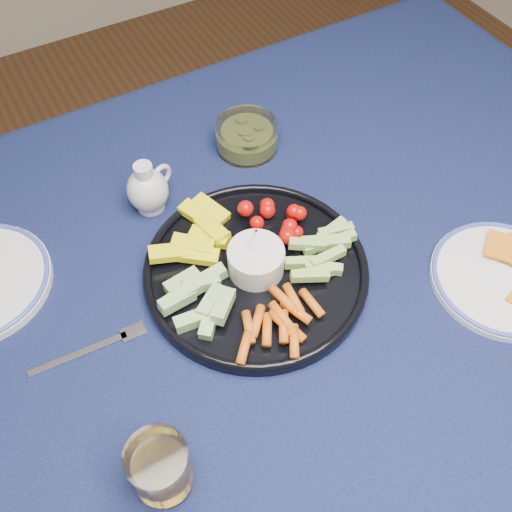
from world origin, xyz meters
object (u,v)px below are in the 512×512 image
cheese_plate (503,277)px  dining_table (221,343)px  crudite_platter (255,268)px  juice_tumbler (161,469)px  pickle_bowl (247,137)px  creamer_pitcher (148,189)px

cheese_plate → dining_table: bearing=158.3°
dining_table → crudite_platter: size_ratio=4.99×
cheese_plate → juice_tumbler: juice_tumbler is taller
dining_table → cheese_plate: cheese_plate is taller
crudite_platter → pickle_bowl: (0.13, 0.25, 0.00)m
cheese_plate → creamer_pitcher: bearing=134.9°
pickle_bowl → creamer_pitcher: bearing=-167.7°
crudite_platter → cheese_plate: crudite_platter is taller
cheese_plate → pickle_bowl: bearing=113.2°
creamer_pitcher → cheese_plate: 0.56m
crudite_platter → juice_tumbler: bearing=-139.6°
crudite_platter → pickle_bowl: crudite_platter is taller
dining_table → cheese_plate: size_ratio=7.95×
dining_table → cheese_plate: bearing=-21.7°
creamer_pitcher → dining_table: bearing=-89.9°
dining_table → juice_tumbler: size_ratio=19.54×
crudite_platter → pickle_bowl: bearing=63.4°
cheese_plate → juice_tumbler: bearing=-178.7°
creamer_pitcher → juice_tumbler: (-0.16, -0.41, -0.00)m
dining_table → creamer_pitcher: (-0.00, 0.24, 0.13)m
dining_table → crudite_platter: (0.08, 0.03, 0.11)m
crudite_platter → pickle_bowl: size_ratio=3.04×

